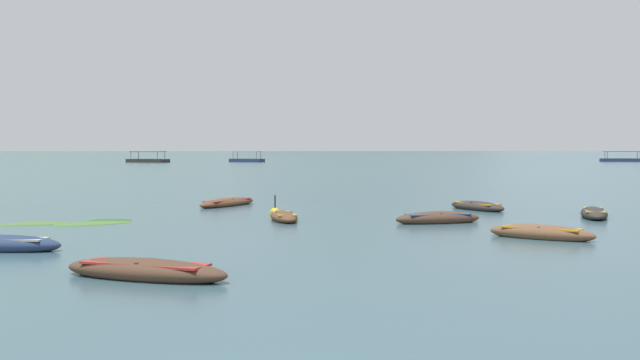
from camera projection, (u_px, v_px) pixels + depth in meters
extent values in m
plane|color=#385660|center=(347.00, 150.00, 1504.68)|extent=(6000.00, 6000.00, 0.00)
cone|color=slate|center=(16.00, 55.00, 2148.24)|extent=(1977.85, 1977.85, 570.00)
cone|color=#4C5B56|center=(339.00, 91.00, 2017.30)|extent=(1108.56, 1108.56, 329.14)
cone|color=slate|center=(586.00, 87.00, 2079.65)|extent=(1062.83, 1062.83, 362.29)
ellipsoid|color=brown|center=(228.00, 203.00, 36.22)|extent=(2.86, 4.51, 0.49)
cube|color=#B22D28|center=(228.00, 200.00, 36.21)|extent=(2.06, 3.25, 0.05)
cube|color=brown|center=(228.00, 199.00, 36.21)|extent=(0.70, 0.38, 0.04)
ellipsoid|color=brown|center=(541.00, 233.00, 22.93)|extent=(3.36, 2.57, 0.56)
cube|color=orange|center=(541.00, 228.00, 22.92)|extent=(2.42, 1.85, 0.05)
cube|color=brown|center=(541.00, 227.00, 22.92)|extent=(0.40, 0.58, 0.04)
ellipsoid|color=brown|center=(284.00, 217.00, 28.73)|extent=(1.71, 3.17, 0.48)
cube|color=olive|center=(284.00, 213.00, 28.73)|extent=(1.23, 2.28, 0.05)
cube|color=brown|center=(284.00, 212.00, 28.72)|extent=(0.67, 0.24, 0.04)
ellipsoid|color=#4C3323|center=(145.00, 271.00, 15.86)|extent=(4.17, 2.25, 0.56)
cube|color=#B22D28|center=(145.00, 263.00, 15.85)|extent=(3.00, 1.62, 0.05)
cube|color=#4C3323|center=(145.00, 261.00, 15.85)|extent=(0.30, 0.72, 0.04)
ellipsoid|color=#4C3323|center=(438.00, 219.00, 27.76)|extent=(3.60, 1.97, 0.57)
cube|color=#28519E|center=(438.00, 214.00, 27.76)|extent=(2.59, 1.42, 0.05)
cube|color=#4C3323|center=(438.00, 213.00, 27.75)|extent=(0.28, 0.67, 0.04)
ellipsoid|color=#2D2826|center=(477.00, 207.00, 33.84)|extent=(2.73, 3.61, 0.51)
cube|color=orange|center=(477.00, 203.00, 33.83)|extent=(1.96, 2.60, 0.05)
cube|color=#2D2826|center=(477.00, 202.00, 33.83)|extent=(0.68, 0.44, 0.04)
ellipsoid|color=#2D2826|center=(594.00, 213.00, 30.15)|extent=(1.99, 3.96, 0.52)
cube|color=olive|center=(594.00, 210.00, 30.15)|extent=(1.43, 2.85, 0.05)
cube|color=#2D2826|center=(594.00, 209.00, 30.15)|extent=(0.71, 0.26, 0.04)
ellipsoid|color=navy|center=(3.00, 245.00, 20.21)|extent=(3.42, 1.19, 0.56)
cube|color=#B7B2A3|center=(3.00, 239.00, 20.20)|extent=(2.46, 0.86, 0.05)
cube|color=navy|center=(3.00, 237.00, 20.20)|extent=(0.12, 0.69, 0.04)
cube|color=navy|center=(622.00, 160.00, 163.52)|extent=(9.56, 3.99, 0.90)
cylinder|color=#4C4742|center=(607.00, 156.00, 162.83)|extent=(0.10, 0.10, 1.80)
cylinder|color=#4C4742|center=(605.00, 155.00, 165.11)|extent=(0.10, 0.10, 1.80)
cylinder|color=#4C4742|center=(640.00, 156.00, 161.83)|extent=(0.10, 0.10, 1.80)
cylinder|color=#4C4742|center=(637.00, 155.00, 164.11)|extent=(0.10, 0.10, 1.80)
cube|color=#334C75|center=(622.00, 152.00, 163.43)|extent=(8.03, 3.35, 0.12)
cube|color=navy|center=(247.00, 161.00, 158.51)|extent=(8.15, 5.28, 0.90)
cylinder|color=#4C4742|center=(261.00, 156.00, 158.04)|extent=(0.10, 0.10, 1.80)
cylinder|color=#4C4742|center=(256.00, 156.00, 156.36)|extent=(0.10, 0.10, 1.80)
cylinder|color=#4C4742|center=(237.00, 156.00, 160.55)|extent=(0.10, 0.10, 1.80)
cylinder|color=#4C4742|center=(233.00, 156.00, 158.88)|extent=(0.10, 0.10, 1.80)
cube|color=#9E998E|center=(247.00, 152.00, 158.42)|extent=(6.85, 4.43, 0.12)
cube|color=#2D2826|center=(148.00, 161.00, 154.23)|extent=(9.69, 6.48, 0.90)
cylinder|color=#4C4742|center=(165.00, 156.00, 154.03)|extent=(0.10, 0.10, 1.80)
cylinder|color=#4C4742|center=(157.00, 156.00, 151.62)|extent=(0.10, 0.10, 1.80)
cylinder|color=#4C4742|center=(138.00, 156.00, 156.75)|extent=(0.10, 0.10, 1.80)
cylinder|color=#4C4742|center=(131.00, 156.00, 154.33)|extent=(0.10, 0.10, 1.80)
cube|color=#334C75|center=(148.00, 152.00, 154.14)|extent=(8.14, 5.44, 0.12)
sphere|color=yellow|center=(275.00, 213.00, 31.14)|extent=(0.45, 0.45, 0.45)
cylinder|color=black|center=(275.00, 204.00, 31.13)|extent=(0.06, 0.06, 0.77)
ellipsoid|color=#477033|center=(93.00, 224.00, 27.51)|extent=(3.23, 2.75, 0.14)
ellipsoid|color=#477033|center=(34.00, 224.00, 27.36)|extent=(2.86, 1.86, 0.14)
ellipsoid|color=#2D5628|center=(109.00, 221.00, 28.37)|extent=(2.16, 2.16, 0.14)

